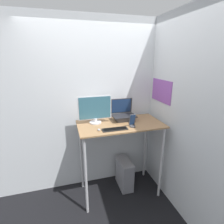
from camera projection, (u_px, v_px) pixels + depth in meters
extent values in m
plane|color=black|center=(126.00, 206.00, 2.51)|extent=(12.00, 12.00, 0.00)
cube|color=silver|center=(113.00, 106.00, 2.76)|extent=(6.00, 0.05, 2.60)
cube|color=silver|center=(177.00, 116.00, 2.30)|extent=(0.05, 6.00, 2.60)
cube|color=purple|center=(161.00, 91.00, 2.55)|extent=(0.01, 0.50, 0.32)
cube|color=#936D47|center=(120.00, 124.00, 2.45)|extent=(1.19, 0.61, 0.02)
cylinder|color=#B7B7BC|center=(86.00, 177.00, 2.24)|extent=(0.04, 0.04, 1.13)
cylinder|color=#B7B7BC|center=(161.00, 164.00, 2.53)|extent=(0.04, 0.04, 1.13)
cylinder|color=#B7B7BC|center=(81.00, 156.00, 2.71)|extent=(0.04, 0.04, 1.13)
cylinder|color=#B7B7BC|center=(145.00, 147.00, 3.00)|extent=(0.04, 0.04, 1.13)
cube|color=#4C4C51|center=(124.00, 118.00, 2.56)|extent=(0.23, 0.16, 0.06)
cube|color=#262628|center=(124.00, 116.00, 2.55)|extent=(0.33, 0.23, 0.02)
cube|color=#262628|center=(121.00, 106.00, 2.62)|extent=(0.33, 0.03, 0.23)
cube|color=navy|center=(121.00, 106.00, 2.62)|extent=(0.30, 0.02, 0.20)
cylinder|color=silver|center=(95.00, 122.00, 2.46)|extent=(0.16, 0.16, 0.02)
cylinder|color=silver|center=(95.00, 120.00, 2.45)|extent=(0.05, 0.05, 0.05)
cube|color=silver|center=(95.00, 108.00, 2.40)|extent=(0.46, 0.01, 0.33)
cube|color=#336072|center=(95.00, 108.00, 2.39)|extent=(0.44, 0.01, 0.31)
cube|color=black|center=(115.00, 129.00, 2.23)|extent=(0.33, 0.10, 0.01)
cube|color=black|center=(115.00, 129.00, 2.23)|extent=(0.30, 0.09, 0.00)
ellipsoid|color=#99999E|center=(99.00, 130.00, 2.21)|extent=(0.03, 0.05, 0.02)
cylinder|color=#4C4C51|center=(133.00, 126.00, 2.32)|extent=(0.07, 0.07, 0.02)
cube|color=#4C515B|center=(132.00, 120.00, 2.31)|extent=(0.08, 0.04, 0.16)
cube|color=navy|center=(132.00, 120.00, 2.31)|extent=(0.07, 0.03, 0.14)
cube|color=gray|center=(124.00, 173.00, 2.84)|extent=(0.19, 0.39, 0.47)
cube|color=slate|center=(129.00, 181.00, 2.65)|extent=(0.18, 0.01, 0.45)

